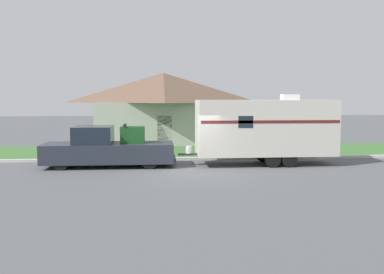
{
  "coord_description": "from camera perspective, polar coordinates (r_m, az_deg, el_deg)",
  "views": [
    {
      "loc": [
        -1.74,
        -18.78,
        3.32
      ],
      "look_at": [
        0.04,
        1.93,
        1.4
      ],
      "focal_mm": 40.0,
      "sensor_mm": 36.0,
      "label": 1
    }
  ],
  "objects": [
    {
      "name": "house_across_street",
      "position": [
        31.96,
        -3.81,
        4.1
      ],
      "size": [
        10.23,
        6.7,
        5.14
      ],
      "color": "#B2B2A8",
      "rests_on": "ground_plane"
    },
    {
      "name": "travel_trailer",
      "position": [
        21.47,
        9.75,
        1.24
      ],
      "size": [
        7.72,
        2.22,
        3.48
      ],
      "color": "black",
      "rests_on": "ground_plane"
    },
    {
      "name": "pickup_truck",
      "position": [
        20.99,
        -11.21,
        -1.55
      ],
      "size": [
        6.3,
        2.1,
        2.05
      ],
      "color": "black",
      "rests_on": "ground_plane"
    },
    {
      "name": "mailbox",
      "position": [
        23.93,
        -12.11,
        -0.43
      ],
      "size": [
        0.48,
        0.2,
        1.28
      ],
      "color": "brown",
      "rests_on": "ground_plane"
    },
    {
      "name": "curb_strip",
      "position": [
        22.83,
        -0.5,
        -2.91
      ],
      "size": [
        80.0,
        0.3,
        0.14
      ],
      "color": "beige",
      "rests_on": "ground_plane"
    },
    {
      "name": "ground_plane",
      "position": [
        19.15,
        0.37,
        -4.71
      ],
      "size": [
        120.0,
        120.0,
        0.0
      ],
      "primitive_type": "plane",
      "color": "#515456"
    },
    {
      "name": "lawn_strip",
      "position": [
        26.45,
        -1.11,
        -1.9
      ],
      "size": [
        80.0,
        7.0,
        0.03
      ],
      "color": "#3D6B33",
      "rests_on": "ground_plane"
    }
  ]
}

